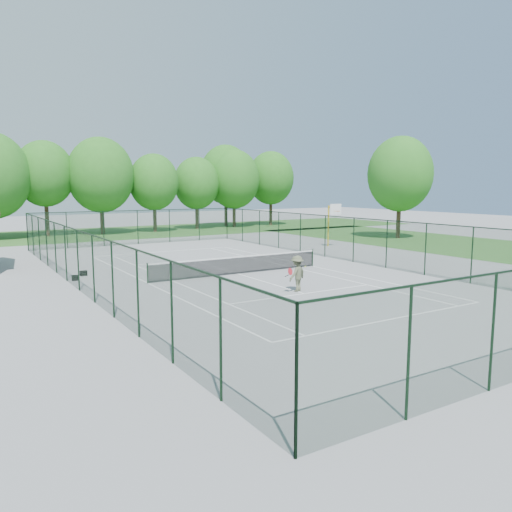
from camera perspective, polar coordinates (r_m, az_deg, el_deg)
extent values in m
plane|color=gray|center=(29.28, -2.06, -2.06)|extent=(140.00, 140.00, 0.00)
cube|color=#396D2A|center=(57.11, -17.13, 2.49)|extent=(80.00, 16.00, 0.01)
cube|color=#396D2A|center=(48.31, 20.96, 1.38)|extent=(14.00, 40.00, 0.01)
cube|color=white|center=(39.93, -10.52, 0.50)|extent=(10.97, 0.08, 0.01)
cube|color=white|center=(20.06, 15.11, -7.00)|extent=(10.97, 0.08, 0.01)
cube|color=white|center=(34.92, -7.26, -0.49)|extent=(8.23, 0.08, 0.01)
cube|color=white|center=(24.03, 5.53, -4.30)|extent=(8.23, 0.08, 0.01)
cube|color=white|center=(32.31, 6.43, -1.15)|extent=(0.08, 23.77, 0.01)
cube|color=white|center=(27.04, -12.23, -3.07)|extent=(0.08, 23.77, 0.01)
cube|color=white|center=(31.49, 4.47, -1.37)|extent=(0.08, 23.77, 0.01)
cube|color=white|center=(27.52, -9.53, -2.81)|extent=(0.08, 23.77, 0.01)
cube|color=white|center=(29.28, -2.06, -2.05)|extent=(0.08, 12.80, 0.01)
cylinder|color=black|center=(26.94, -12.29, -1.93)|extent=(0.08, 0.08, 1.10)
cylinder|color=black|center=(32.23, 6.47, -0.19)|extent=(0.08, 0.08, 1.10)
cube|color=black|center=(29.20, -2.06, -1.09)|extent=(11.00, 0.02, 0.96)
cube|color=white|center=(29.12, -2.07, -0.12)|extent=(11.00, 0.05, 0.07)
cube|color=#15331E|center=(45.51, -13.37, 3.21)|extent=(18.00, 0.02, 3.00)
cube|color=#15331E|center=(34.38, 11.09, 1.81)|extent=(0.02, 36.00, 3.00)
cube|color=#15331E|center=(25.87, -19.68, -0.49)|extent=(0.02, 36.00, 3.00)
cube|color=black|center=(45.42, -13.43, 5.10)|extent=(18.00, 0.05, 0.05)
cube|color=black|center=(34.25, 11.16, 4.31)|extent=(0.05, 36.00, 0.05)
cube|color=black|center=(25.70, -19.83, 2.82)|extent=(0.05, 36.00, 0.05)
cylinder|color=#462E21|center=(56.97, -17.21, 4.58)|extent=(0.40, 0.40, 4.20)
ellipsoid|color=#328125|center=(56.89, -17.38, 8.51)|extent=(6.40, 6.40, 7.40)
cylinder|color=#462E21|center=(63.14, -2.52, 5.22)|extent=(0.40, 0.40, 4.20)
ellipsoid|color=#328125|center=(63.08, -2.54, 8.76)|extent=(6.40, 6.40, 7.40)
cylinder|color=gold|center=(43.21, 8.27, 3.43)|extent=(0.12, 0.12, 3.50)
cube|color=gold|center=(42.77, 8.70, 5.53)|extent=(0.08, 0.90, 0.08)
cube|color=white|center=(42.43, 9.09, 5.30)|extent=(1.20, 0.05, 0.90)
torus|color=#CF641F|center=(42.27, 9.29, 5.08)|extent=(0.48, 0.48, 0.02)
cylinder|color=#462E21|center=(51.42, 15.98, 4.43)|extent=(0.42, 0.42, 4.41)
ellipsoid|color=#328125|center=(51.35, 16.16, 8.99)|extent=(6.30, 6.30, 7.35)
cube|color=black|center=(28.93, -19.95, -2.36)|extent=(0.39, 0.27, 0.29)
cube|color=black|center=(30.29, -19.11, -1.87)|extent=(0.39, 0.25, 0.30)
imported|color=#575C42|center=(24.40, 4.71, -2.01)|extent=(1.29, 1.01, 1.75)
sphere|color=#CBE442|center=(25.16, 5.65, -1.21)|extent=(0.07, 0.07, 0.07)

